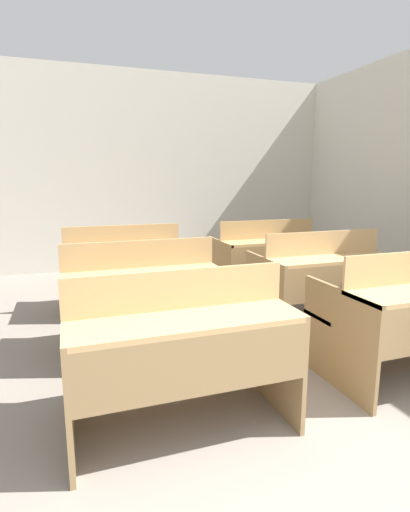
{
  "coord_description": "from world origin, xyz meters",
  "views": [
    {
      "loc": [
        -1.17,
        -0.32,
        1.4
      ],
      "look_at": [
        -0.09,
        2.82,
        0.76
      ],
      "focal_mm": 28.0,
      "sensor_mm": 36.0,
      "label": 1
    }
  ],
  "objects_px": {
    "bench_third_right": "(267,256)",
    "bench_front_left": "(180,346)",
    "bench_second_right": "(322,277)",
    "bench_third_left": "(124,266)",
    "wastepaper_bin": "(338,260)",
    "bench_second_left": "(141,294)"
  },
  "relations": [
    {
      "from": "bench_third_left",
      "to": "bench_front_left",
      "type": "bearing_deg",
      "value": -89.83
    },
    {
      "from": "bench_second_left",
      "to": "wastepaper_bin",
      "type": "height_order",
      "value": "bench_second_left"
    },
    {
      "from": "bench_third_right",
      "to": "bench_front_left",
      "type": "bearing_deg",
      "value": -127.57
    },
    {
      "from": "bench_front_left",
      "to": "bench_second_left",
      "type": "distance_m",
      "value": 1.13
    },
    {
      "from": "bench_third_left",
      "to": "bench_third_right",
      "type": "distance_m",
      "value": 1.74
    },
    {
      "from": "bench_second_left",
      "to": "bench_third_left",
      "type": "height_order",
      "value": "same"
    },
    {
      "from": "bench_front_left",
      "to": "bench_third_left",
      "type": "relative_size",
      "value": 1.0
    },
    {
      "from": "bench_third_right",
      "to": "wastepaper_bin",
      "type": "relative_size",
      "value": 4.09
    },
    {
      "from": "bench_second_left",
      "to": "bench_third_left",
      "type": "bearing_deg",
      "value": 89.38
    },
    {
      "from": "bench_second_left",
      "to": "bench_front_left",
      "type": "bearing_deg",
      "value": -89.02
    },
    {
      "from": "bench_third_right",
      "to": "wastepaper_bin",
      "type": "xyz_separation_m",
      "value": [
        1.71,
        0.84,
        -0.32
      ]
    },
    {
      "from": "bench_second_right",
      "to": "bench_third_left",
      "type": "xyz_separation_m",
      "value": [
        -1.75,
        1.13,
        0.0
      ]
    },
    {
      "from": "bench_third_left",
      "to": "bench_second_left",
      "type": "bearing_deg",
      "value": -90.62
    },
    {
      "from": "bench_third_left",
      "to": "bench_second_right",
      "type": "bearing_deg",
      "value": -32.95
    },
    {
      "from": "bench_second_right",
      "to": "bench_third_right",
      "type": "relative_size",
      "value": 1.0
    },
    {
      "from": "bench_front_left",
      "to": "bench_second_right",
      "type": "relative_size",
      "value": 1.0
    },
    {
      "from": "bench_second_left",
      "to": "bench_third_right",
      "type": "distance_m",
      "value": 2.08
    },
    {
      "from": "bench_second_left",
      "to": "bench_third_left",
      "type": "relative_size",
      "value": 1.0
    },
    {
      "from": "bench_second_left",
      "to": "bench_second_right",
      "type": "height_order",
      "value": "same"
    },
    {
      "from": "bench_second_right",
      "to": "bench_third_left",
      "type": "height_order",
      "value": "same"
    },
    {
      "from": "bench_second_right",
      "to": "bench_third_left",
      "type": "bearing_deg",
      "value": 147.05
    },
    {
      "from": "bench_second_left",
      "to": "bench_third_right",
      "type": "relative_size",
      "value": 1.0
    }
  ]
}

